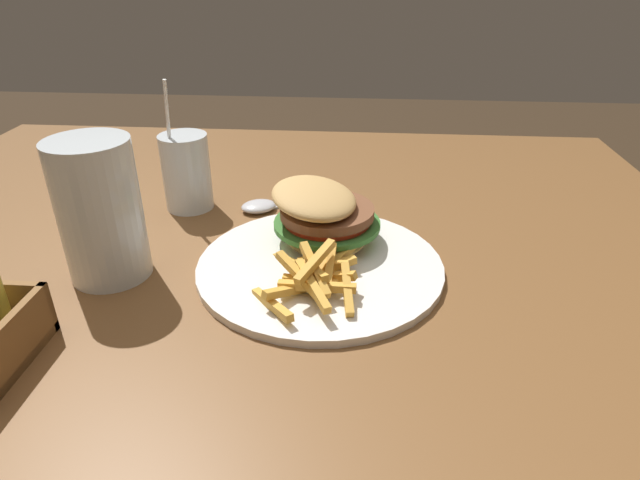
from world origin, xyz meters
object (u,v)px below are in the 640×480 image
object	(u,v)px
beer_glass	(99,215)
spoon	(264,206)
meal_plate_near	(321,239)
juice_glass	(187,174)

from	to	relation	value
beer_glass	spoon	world-z (taller)	beer_glass
meal_plate_near	beer_glass	size ratio (longest dim) A/B	1.79
juice_glass	beer_glass	bearing A→B (deg)	169.13
spoon	beer_glass	bearing A→B (deg)	23.91
meal_plate_near	spoon	world-z (taller)	meal_plate_near
beer_glass	spoon	size ratio (longest dim) A/B	1.05
beer_glass	juice_glass	size ratio (longest dim) A/B	0.85
juice_glass	spoon	bearing A→B (deg)	-91.12
meal_plate_near	spoon	distance (m)	0.17
beer_glass	juice_glass	distance (m)	0.21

